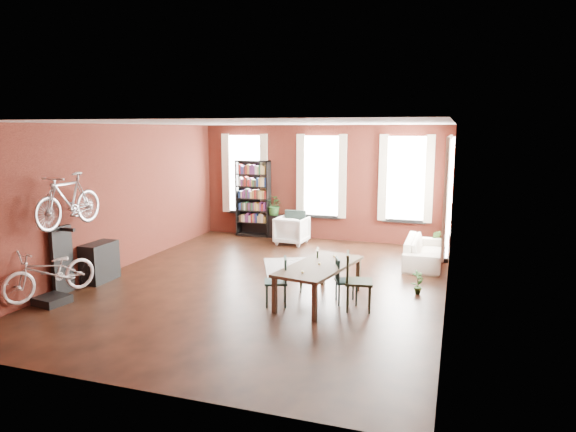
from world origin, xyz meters
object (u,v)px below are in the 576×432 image
at_px(dining_chair_c, 359,282).
at_px(bicycle_floor, 49,250).
at_px(bookshelf, 253,198).
at_px(plant_stand, 275,226).
at_px(cream_sofa, 424,247).
at_px(dining_chair_b, 309,270).
at_px(dining_chair_a, 276,282).
at_px(bike_trainer, 52,300).
at_px(dining_table, 319,283).
at_px(console_table, 100,262).
at_px(white_armchair, 292,229).
at_px(dining_chair_d, 346,281).

xyz_separation_m(dining_chair_c, bicycle_floor, (-5.24, -1.45, 0.49)).
distance_m(bookshelf, plant_stand, 1.03).
xyz_separation_m(bookshelf, cream_sofa, (4.95, -1.70, -0.69)).
bearing_deg(bicycle_floor, dining_chair_c, 33.93).
distance_m(dining_chair_c, plant_stand, 6.22).
xyz_separation_m(dining_chair_b, bookshelf, (-2.96, 4.44, 0.69)).
relative_size(dining_chair_a, cream_sofa, 0.41).
relative_size(dining_chair_a, plant_stand, 1.33).
bearing_deg(plant_stand, bike_trainer, -105.56).
xyz_separation_m(dining_chair_a, dining_chair_c, (1.44, 0.23, 0.07)).
xyz_separation_m(dining_table, bicycle_floor, (-4.48, -1.66, 0.65)).
height_order(dining_table, bookshelf, bookshelf).
relative_size(dining_chair_b, bicycle_floor, 0.48).
bearing_deg(console_table, bike_trainer, -85.88).
bearing_deg(dining_table, dining_chair_b, 133.98).
bearing_deg(cream_sofa, dining_chair_b, 144.03).
distance_m(bookshelf, bike_trainer, 6.84).
bearing_deg(bike_trainer, cream_sofa, 38.98).
relative_size(white_armchair, cream_sofa, 0.39).
distance_m(dining_chair_b, dining_chair_d, 0.98).
xyz_separation_m(dining_chair_a, bike_trainer, (-3.82, -1.22, -0.36)).
distance_m(dining_chair_a, plant_stand, 5.78).
bearing_deg(dining_chair_b, dining_table, 17.29).
height_order(dining_chair_c, white_armchair, dining_chair_c).
distance_m(dining_chair_d, plant_stand, 5.85).
bearing_deg(dining_chair_a, bike_trainer, -92.78).
distance_m(bookshelf, white_armchair, 1.68).
xyz_separation_m(dining_chair_c, bike_trainer, (-5.25, -1.45, -0.43)).
xyz_separation_m(bookshelf, bicycle_floor, (-1.17, -6.65, -0.11)).
xyz_separation_m(bookshelf, white_armchair, (1.39, -0.65, -0.69)).
distance_m(dining_chair_c, bike_trainer, 5.47).
distance_m(dining_table, bookshelf, 6.04).
height_order(dining_chair_a, cream_sofa, dining_chair_a).
bearing_deg(dining_table, plant_stand, 129.59).
distance_m(dining_chair_a, white_armchair, 4.95).
distance_m(cream_sofa, console_table, 7.15).
bearing_deg(dining_chair_b, bookshelf, -161.20).
bearing_deg(console_table, plant_stand, 69.36).
relative_size(dining_chair_d, plant_stand, 1.28).
bearing_deg(bicycle_floor, white_armchair, 85.41).
bearing_deg(bicycle_floor, dining_chair_a, 36.18).
height_order(dining_chair_b, bicycle_floor, bicycle_floor).
relative_size(dining_chair_a, bike_trainer, 1.72).
xyz_separation_m(dining_chair_d, bicycle_floor, (-4.97, -1.71, 0.58)).
xyz_separation_m(dining_chair_b, bike_trainer, (-4.14, -2.22, -0.33)).
bearing_deg(dining_table, bicycle_floor, -147.92).
xyz_separation_m(dining_chair_b, dining_chair_d, (0.84, -0.51, 0.01)).
bearing_deg(dining_table, cream_sofa, 75.35).
height_order(dining_chair_d, plant_stand, dining_chair_d).
xyz_separation_m(bookshelf, bike_trainer, (-1.18, -6.66, -1.03)).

